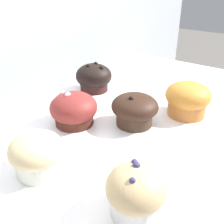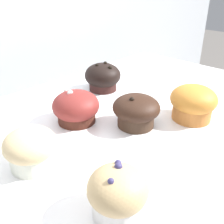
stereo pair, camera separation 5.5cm
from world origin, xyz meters
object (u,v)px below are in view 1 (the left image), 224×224
Objects in this scene: muffin_back_left at (135,109)px; muffin_back_right at (74,110)px; muffin_front_left at (188,99)px; muffin_back_center at (37,154)px; muffin_front_center at (94,78)px; muffin_front_right at (136,192)px.

muffin_back_right reaches higher than muffin_back_left.
muffin_front_left is (0.11, -0.08, 0.00)m from muffin_back_left.
muffin_back_right is (-0.08, 0.11, -0.00)m from muffin_back_left.
muffin_front_left is 1.15× the size of muffin_back_center.
muffin_back_left reaches higher than muffin_back_center.
muffin_back_left is 1.13× the size of muffin_back_center.
muffin_front_center is 0.37m from muffin_back_center.
muffin_back_right is at bearing 125.45° from muffin_back_left.
muffin_back_left is 0.14m from muffin_back_right.
muffin_back_center is (-0.23, 0.04, 0.00)m from muffin_back_left.
muffin_front_right reaches higher than muffin_back_right.
muffin_front_center is 0.22m from muffin_back_left.
muffin_front_right is at bearing -169.76° from muffin_front_left.
muffin_front_left is (0.19, -0.19, 0.01)m from muffin_back_right.
muffin_back_left is 0.25m from muffin_front_right.
muffin_back_right is 1.25× the size of muffin_front_right.
muffin_back_center is (-0.02, 0.18, -0.00)m from muffin_front_right.
muffin_back_right is 0.17m from muffin_back_center.
muffin_back_left is at bearing -115.72° from muffin_front_center.
muffin_front_right is 0.92× the size of muffin_back_center.
muffin_front_left is at bearing -86.35° from muffin_front_center.
muffin_front_center is 0.45m from muffin_front_right.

